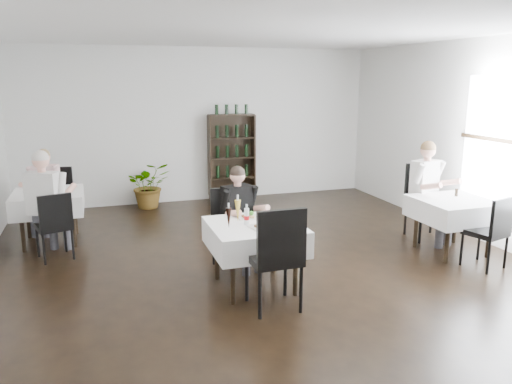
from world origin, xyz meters
TOP-DOWN VIEW (x-y plane):
  - room_shell at (0.00, 0.00)m, footprint 9.00×9.00m
  - wine_shelf at (0.60, 4.31)m, footprint 0.90×0.28m
  - main_table at (-0.30, 0.00)m, footprint 1.03×1.03m
  - left_table at (-2.70, 2.50)m, footprint 0.98×0.98m
  - right_table at (2.70, 0.30)m, footprint 0.98×0.98m
  - potted_tree at (-1.07, 4.15)m, footprint 0.83×0.73m
  - main_chair_far at (-0.41, 0.72)m, footprint 0.53×0.53m
  - main_chair_near at (-0.27, -0.65)m, footprint 0.52×0.53m
  - left_chair_far at (-2.62, 3.35)m, footprint 0.51×0.52m
  - left_chair_near at (-2.57, 1.68)m, footprint 0.53×0.53m
  - right_chair_far at (2.78, 1.05)m, footprint 0.57×0.57m
  - right_chair_near at (2.75, -0.38)m, footprint 0.54×0.54m
  - diner_main at (-0.29, 0.64)m, footprint 0.56×0.60m
  - diner_left_far at (-2.79, 3.05)m, footprint 0.59×0.62m
  - diner_left_near at (-2.65, 1.85)m, footprint 0.65×0.69m
  - diner_right_far at (2.67, 0.82)m, footprint 0.65×0.69m
  - plate_far at (-0.29, 0.27)m, footprint 0.26×0.26m
  - plate_near at (-0.26, -0.17)m, footprint 0.31×0.31m
  - pilsner_dark at (-0.62, -0.06)m, footprint 0.07×0.07m
  - pilsner_lager at (-0.46, 0.16)m, footprint 0.08×0.08m
  - coke_bottle at (-0.39, 0.01)m, footprint 0.06×0.06m
  - napkin_cutlery at (-0.06, -0.15)m, footprint 0.24×0.22m
  - pepper_mill at (2.85, 0.44)m, footprint 0.05×0.05m

SIDE VIEW (x-z plane):
  - potted_tree at x=-1.07m, z-range 0.00..0.88m
  - left_chair_near at x=-2.57m, z-range 0.07..1.00m
  - right_chair_near at x=2.75m, z-range 0.07..1.03m
  - left_chair_far at x=-2.62m, z-range 0.07..1.05m
  - main_chair_far at x=-0.41m, z-range 0.07..1.10m
  - left_table at x=-2.70m, z-range 0.24..1.01m
  - right_table at x=2.70m, z-range 0.24..1.01m
  - main_table at x=-0.30m, z-range 0.24..1.01m
  - right_chair_far at x=2.78m, z-range 0.08..1.21m
  - main_chair_near at x=-0.27m, z-range 0.08..1.22m
  - diner_main at x=-0.29m, z-range 0.11..1.44m
  - diner_left_far at x=-2.79m, z-range 0.11..1.44m
  - napkin_cutlery at x=-0.06m, z-range 0.77..0.79m
  - plate_far at x=-0.29m, z-range 0.75..0.82m
  - plate_near at x=-0.26m, z-range 0.75..0.83m
  - pepper_mill at x=2.85m, z-range 0.77..0.88m
  - wine_shelf at x=0.60m, z-range -0.03..1.72m
  - diner_left_near at x=-2.65m, z-range 0.12..1.61m
  - coke_bottle at x=-0.39m, z-range 0.75..0.99m
  - diner_right_far at x=2.67m, z-range 0.12..1.64m
  - pilsner_dark at x=-0.62m, z-range 0.74..1.03m
  - pilsner_lager at x=-0.46m, z-range 0.74..1.06m
  - room_shell at x=0.00m, z-range -3.00..6.00m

